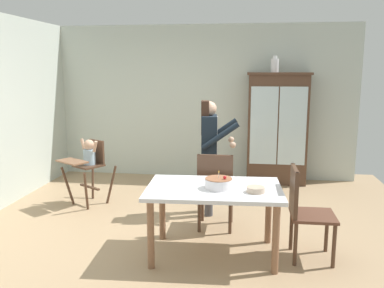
% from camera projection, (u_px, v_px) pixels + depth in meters
% --- Properties ---
extents(ground_plane, '(6.24, 6.24, 0.00)m').
position_uv_depth(ground_plane, '(180.00, 231.00, 4.92)').
color(ground_plane, tan).
extents(wall_back, '(5.32, 0.06, 2.70)m').
position_uv_depth(wall_back, '(203.00, 102.00, 7.24)').
color(wall_back, beige).
rests_on(wall_back, ground_plane).
extents(china_cabinet, '(1.04, 0.48, 1.88)m').
position_uv_depth(china_cabinet, '(277.00, 128.00, 6.89)').
color(china_cabinet, '#4C3323').
rests_on(china_cabinet, ground_plane).
extents(ceramic_vase, '(0.13, 0.13, 0.27)m').
position_uv_depth(ceramic_vase, '(275.00, 65.00, 6.71)').
color(ceramic_vase, white).
rests_on(ceramic_vase, china_cabinet).
extents(high_chair_with_toddler, '(0.79, 0.84, 0.95)m').
position_uv_depth(high_chair_with_toddler, '(89.00, 160.00, 5.82)').
color(high_chair_with_toddler, '#4C3323').
rests_on(high_chair_with_toddler, ground_plane).
extents(adult_person, '(0.53, 0.52, 1.53)m').
position_uv_depth(adult_person, '(210.00, 143.00, 5.37)').
color(adult_person, '#47474C').
rests_on(adult_person, ground_plane).
extents(dining_table, '(1.42, 0.96, 0.74)m').
position_uv_depth(dining_table, '(214.00, 196.00, 4.20)').
color(dining_table, silver).
rests_on(dining_table, ground_plane).
extents(birthday_cake, '(0.28, 0.28, 0.19)m').
position_uv_depth(birthday_cake, '(219.00, 183.00, 4.13)').
color(birthday_cake, white).
rests_on(birthday_cake, dining_table).
extents(serving_bowl, '(0.18, 0.18, 0.05)m').
position_uv_depth(serving_bowl, '(256.00, 189.00, 4.00)').
color(serving_bowl, '#C6AD93').
rests_on(serving_bowl, dining_table).
extents(dining_chair_far_side, '(0.44, 0.44, 0.96)m').
position_uv_depth(dining_chair_far_side, '(215.00, 186.00, 4.86)').
color(dining_chair_far_side, '#4C3323').
rests_on(dining_chair_far_side, ground_plane).
extents(dining_chair_right_end, '(0.44, 0.44, 0.96)m').
position_uv_depth(dining_chair_right_end, '(303.00, 207.00, 4.14)').
color(dining_chair_right_end, '#4C3323').
rests_on(dining_chair_right_end, ground_plane).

